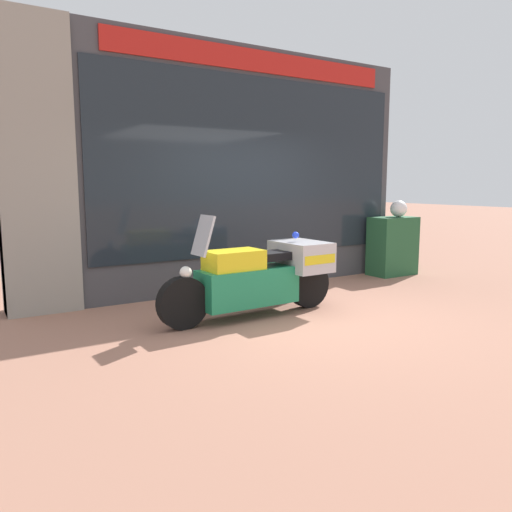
% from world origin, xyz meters
% --- Properties ---
extents(ground_plane, '(60.00, 60.00, 0.00)m').
position_xyz_m(ground_plane, '(0.00, 0.00, 0.00)').
color(ground_plane, '#9E6B56').
extents(shop_building, '(6.45, 0.55, 3.70)m').
position_xyz_m(shop_building, '(-0.42, 2.00, 1.86)').
color(shop_building, '#424247').
rests_on(shop_building, ground).
extents(window_display, '(5.09, 0.30, 1.92)m').
position_xyz_m(window_display, '(0.38, 2.03, 0.46)').
color(window_display, slate).
rests_on(window_display, ground).
extents(paramedic_motorcycle, '(2.46, 0.79, 1.29)m').
position_xyz_m(paramedic_motorcycle, '(-0.44, 0.31, 0.53)').
color(paramedic_motorcycle, black).
rests_on(paramedic_motorcycle, ground).
extents(utility_cabinet, '(0.85, 0.49, 1.05)m').
position_xyz_m(utility_cabinet, '(3.07, 1.45, 0.53)').
color(utility_cabinet, '#235633').
rests_on(utility_cabinet, ground).
extents(white_helmet, '(0.30, 0.30, 0.30)m').
position_xyz_m(white_helmet, '(3.14, 1.41, 1.20)').
color(white_helmet, white).
rests_on(white_helmet, utility_cabinet).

